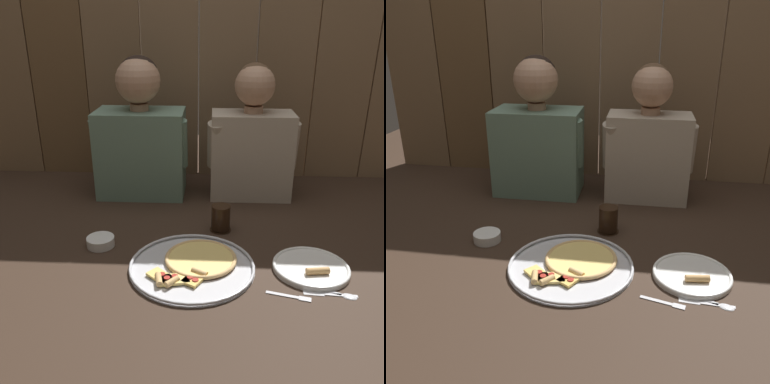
# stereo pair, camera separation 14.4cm
# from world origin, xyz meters

# --- Properties ---
(ground_plane) EXTENTS (3.20, 3.20, 0.00)m
(ground_plane) POSITION_xyz_m (0.00, 0.00, 0.00)
(ground_plane) COLOR #332319
(pizza_tray) EXTENTS (0.41, 0.41, 0.03)m
(pizza_tray) POSITION_xyz_m (0.02, -0.10, 0.01)
(pizza_tray) COLOR silver
(pizza_tray) RESTS_ON ground
(dinner_plate) EXTENTS (0.24, 0.24, 0.03)m
(dinner_plate) POSITION_xyz_m (0.40, -0.10, 0.01)
(dinner_plate) COLOR white
(dinner_plate) RESTS_ON ground
(drinking_glass) EXTENTS (0.08, 0.08, 0.10)m
(drinking_glass) POSITION_xyz_m (0.11, 0.16, 0.05)
(drinking_glass) COLOR black
(drinking_glass) RESTS_ON ground
(dipping_bowl) EXTENTS (0.10, 0.10, 0.03)m
(dipping_bowl) POSITION_xyz_m (-0.32, 0.01, 0.02)
(dipping_bowl) COLOR white
(dipping_bowl) RESTS_ON ground
(table_fork) EXTENTS (0.13, 0.05, 0.01)m
(table_fork) POSITION_xyz_m (0.31, -0.25, 0.00)
(table_fork) COLOR silver
(table_fork) RESTS_ON ground
(table_knife) EXTENTS (0.16, 0.03, 0.01)m
(table_knife) POSITION_xyz_m (0.43, -0.23, 0.00)
(table_knife) COLOR silver
(table_knife) RESTS_ON ground
(table_spoon) EXTENTS (0.14, 0.07, 0.01)m
(table_spoon) POSITION_xyz_m (0.46, -0.23, 0.00)
(table_spoon) COLOR silver
(table_spoon) RESTS_ON ground
(diner_left) EXTENTS (0.42, 0.23, 0.61)m
(diner_left) POSITION_xyz_m (-0.25, 0.52, 0.28)
(diner_left) COLOR slate
(diner_left) RESTS_ON ground
(diner_right) EXTENTS (0.39, 0.20, 0.59)m
(diner_right) POSITION_xyz_m (0.25, 0.52, 0.27)
(diner_right) COLOR #B2A38E
(diner_right) RESTS_ON ground
(wooden_backdrop_wall) EXTENTS (2.19, 0.03, 1.22)m
(wooden_backdrop_wall) POSITION_xyz_m (-0.00, 0.80, 0.61)
(wooden_backdrop_wall) COLOR brown
(wooden_backdrop_wall) RESTS_ON ground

